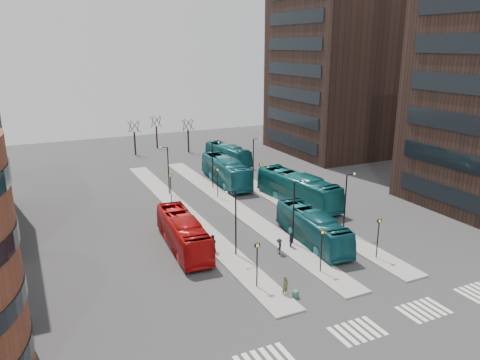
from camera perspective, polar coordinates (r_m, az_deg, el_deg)
name	(u,v)px	position (r m, az deg, el deg)	size (l,w,h in m)	color
island_left	(186,214)	(52.93, -6.63, -4.17)	(2.50, 45.00, 0.15)	gray
island_mid	(234,207)	(55.02, -0.72, -3.26)	(2.50, 45.00, 0.15)	gray
island_right	(278,200)	(57.66, 4.71, -2.39)	(2.50, 45.00, 0.15)	gray
suitcase	(295,294)	(36.55, 6.78, -13.66)	(0.43, 0.35, 0.54)	navy
red_bus	(183,233)	(44.07, -6.97, -6.39)	(2.62, 11.19, 3.12)	#B50D0E
teal_bus_a	(313,228)	(45.55, 8.83, -5.74)	(2.57, 10.97, 3.06)	#12525C
teal_bus_b	(226,171)	(64.04, -1.76, 1.13)	(2.96, 12.65, 3.52)	#15606A
teal_bus_c	(298,189)	(56.33, 7.08, -1.06)	(3.04, 12.97, 3.61)	#135D61
teal_bus_d	(228,154)	(75.16, -1.49, 3.19)	(2.51, 10.71, 2.98)	#135D62
traveller	(285,286)	(36.43, 5.53, -12.71)	(0.61, 0.40, 1.66)	brown
commuter_a	(212,244)	(43.07, -3.39, -7.82)	(0.87, 0.68, 1.78)	black
commuter_b	(291,241)	(44.26, 6.27, -7.34)	(0.93, 0.39, 1.58)	black
commuter_c	(279,246)	(43.07, 4.80, -8.07)	(0.95, 0.55, 1.47)	black
crosswalk_stripes	(389,321)	(35.30, 17.70, -16.05)	(22.35, 2.40, 0.01)	silver
tower_far	(343,65)	(84.80, 12.41, 13.53)	(20.12, 20.00, 30.00)	black
sign_poles	(259,206)	(48.16, 2.36, -3.21)	(12.45, 22.12, 3.65)	black
lamp_posts	(247,182)	(52.49, 0.82, -0.21)	(14.04, 20.24, 6.12)	black
bare_trees	(160,137)	(84.32, -9.73, 5.25)	(10.97, 8.14, 5.90)	black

